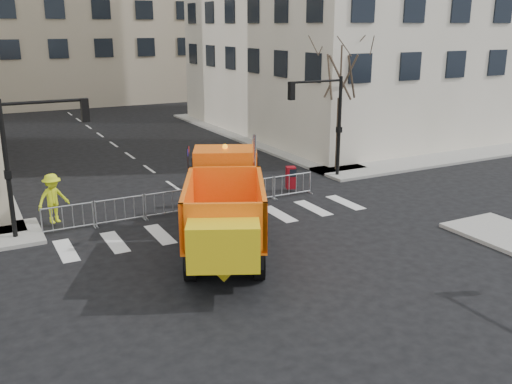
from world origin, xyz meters
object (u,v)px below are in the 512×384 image
cop_b (229,191)px  newspaper_box (291,178)px  plow_truck (225,204)px  worker (53,198)px  cop_a (250,188)px  cop_c (255,187)px

cop_b → newspaper_box: bearing=-149.0°
plow_truck → worker: bearing=67.5°
cop_a → cop_c: size_ratio=0.98×
cop_b → worker: worker is taller
cop_a → cop_b: (-1.06, 0.00, 0.00)m
worker → newspaper_box: 11.21m
cop_a → worker: 8.39m
cop_a → cop_c: cop_c is taller
cop_c → cop_b: bearing=-63.8°
cop_c → worker: worker is taller
plow_truck → cop_b: bearing=-1.3°
plow_truck → worker: (-5.08, 5.65, -0.60)m
plow_truck → cop_a: size_ratio=6.00×
cop_b → newspaper_box: size_ratio=1.60×
plow_truck → cop_b: 4.78m
cop_b → plow_truck: bearing=75.8°
cop_b → cop_a: bearing=-167.4°
plow_truck → cop_c: 5.49m
plow_truck → worker: 7.63m
cop_a → newspaper_box: 3.23m
cop_c → newspaper_box: size_ratio=1.63×
cop_c → worker: size_ratio=0.87×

